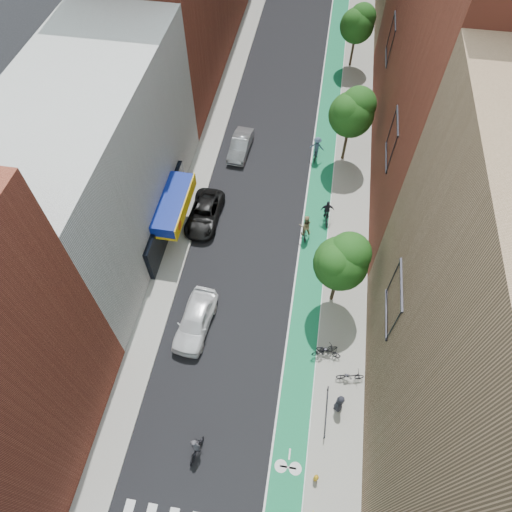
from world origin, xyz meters
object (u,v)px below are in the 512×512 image
at_px(fire_hydrant, 316,478).
at_px(pedestrian, 340,403).
at_px(cyclist_lane_near, 305,228).
at_px(cyclist_lead, 196,449).
at_px(parked_car_white, 195,320).
at_px(parked_car_black, 204,214).
at_px(parked_car_silver, 241,145).
at_px(cyclist_lane_far, 316,149).
at_px(cyclist_lane_mid, 327,214).

bearing_deg(fire_hydrant, pedestrian, 76.71).
bearing_deg(cyclist_lane_near, cyclist_lead, 62.45).
bearing_deg(parked_car_white, fire_hydrant, -38.16).
distance_m(cyclist_lead, cyclist_lane_near, 16.71).
relative_size(parked_car_black, parked_car_silver, 1.16).
bearing_deg(cyclist_lead, cyclist_lane_far, -87.39).
bearing_deg(parked_car_silver, parked_car_white, -86.12).
bearing_deg(cyclist_lead, parked_car_silver, -72.48).
xyz_separation_m(parked_car_black, cyclist_lane_mid, (9.19, 1.44, 0.06)).
relative_size(cyclist_lead, cyclist_lane_far, 0.93).
height_order(parked_car_white, cyclist_lane_near, cyclist_lane_near).
xyz_separation_m(parked_car_black, parked_car_silver, (1.33, 8.00, 0.01)).
bearing_deg(cyclist_lane_mid, fire_hydrant, 84.33).
bearing_deg(cyclist_lead, parked_car_white, -63.24).
distance_m(parked_car_silver, cyclist_lane_near, 10.56).
distance_m(parked_car_silver, fire_hydrant, 26.38).
relative_size(cyclist_lane_mid, fire_hydrant, 2.81).
bearing_deg(cyclist_lane_near, fire_hydrant, 85.38).
relative_size(parked_car_silver, cyclist_lead, 2.08).
xyz_separation_m(parked_car_black, fire_hydrant, (10.00, -16.91, -0.15)).
bearing_deg(parked_car_silver, cyclist_lane_near, -49.48).
relative_size(cyclist_lane_far, pedestrian, 1.35).
xyz_separation_m(parked_car_white, cyclist_lane_near, (6.22, 8.58, 0.18)).
height_order(cyclist_lane_mid, pedestrian, cyclist_lane_mid).
bearing_deg(pedestrian, parked_car_silver, -138.22).
bearing_deg(parked_car_silver, fire_hydrant, -67.47).
bearing_deg(parked_car_white, cyclist_lead, -71.19).
bearing_deg(cyclist_lane_mid, pedestrian, 88.86).
distance_m(parked_car_silver, cyclist_lane_far, 6.49).
height_order(parked_car_silver, cyclist_lane_near, cyclist_lane_near).
distance_m(parked_car_black, cyclist_lane_near, 7.72).
height_order(parked_car_white, parked_car_silver, parked_car_white).
relative_size(parked_car_white, cyclist_lane_near, 2.18).
relative_size(parked_car_black, fire_hydrant, 6.82).
bearing_deg(parked_car_silver, cyclist_lane_mid, -36.54).
relative_size(cyclist_lane_near, pedestrian, 1.36).
bearing_deg(cyclist_lead, parked_car_black, -65.72).
distance_m(parked_car_black, pedestrian, 16.89).
xyz_separation_m(cyclist_lane_far, fire_hydrant, (2.20, -25.12, -0.47)).
bearing_deg(parked_car_silver, cyclist_lane_far, 5.19).
relative_size(parked_car_white, parked_car_black, 0.97).
relative_size(parked_car_black, pedestrian, 3.05).
height_order(cyclist_lane_near, fire_hydrant, cyclist_lane_near).
bearing_deg(cyclist_lane_far, fire_hydrant, 100.69).
xyz_separation_m(cyclist_lane_near, cyclist_lane_far, (0.10, 8.62, 0.01)).
relative_size(parked_car_white, cyclist_lane_far, 2.20).
xyz_separation_m(parked_car_silver, cyclist_lane_mid, (7.86, -6.57, 0.05)).
relative_size(cyclist_lane_near, cyclist_lane_far, 1.01).
bearing_deg(fire_hydrant, cyclist_lane_near, 97.92).
distance_m(parked_car_silver, pedestrian, 22.97).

